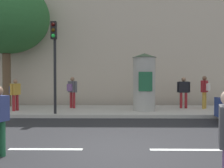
{
  "coord_description": "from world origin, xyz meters",
  "views": [
    {
      "loc": [
        -0.01,
        -6.52,
        1.75
      ],
      "look_at": [
        -0.13,
        2.0,
        1.54
      ],
      "focal_mm": 43.6,
      "sensor_mm": 36.0,
      "label": 1
    }
  ],
  "objects_px": {
    "traffic_light": "(54,52)",
    "poster_column": "(144,82)",
    "pedestrian_tallest": "(72,89)",
    "pedestrian_in_red_top": "(15,92)",
    "pedestrian_in_light_jacket": "(184,90)",
    "street_tree": "(6,17)",
    "pedestrian_with_bag": "(205,89)"
  },
  "relations": [
    {
      "from": "poster_column",
      "to": "pedestrian_in_red_top",
      "type": "distance_m",
      "value": 6.2
    },
    {
      "from": "pedestrian_with_bag",
      "to": "pedestrian_in_red_top",
      "type": "height_order",
      "value": "pedestrian_with_bag"
    },
    {
      "from": "pedestrian_tallest",
      "to": "traffic_light",
      "type": "bearing_deg",
      "value": -99.74
    },
    {
      "from": "traffic_light",
      "to": "pedestrian_in_light_jacket",
      "type": "xyz_separation_m",
      "value": [
        6.17,
        2.32,
        -1.75
      ]
    },
    {
      "from": "pedestrian_with_bag",
      "to": "pedestrian_in_red_top",
      "type": "relative_size",
      "value": 1.1
    },
    {
      "from": "pedestrian_tallest",
      "to": "pedestrian_in_light_jacket",
      "type": "xyz_separation_m",
      "value": [
        5.77,
        0.02,
        -0.01
      ]
    },
    {
      "from": "traffic_light",
      "to": "pedestrian_tallest",
      "type": "distance_m",
      "value": 2.91
    },
    {
      "from": "traffic_light",
      "to": "poster_column",
      "type": "relative_size",
      "value": 1.45
    },
    {
      "from": "poster_column",
      "to": "pedestrian_in_light_jacket",
      "type": "bearing_deg",
      "value": 25.55
    },
    {
      "from": "traffic_light",
      "to": "pedestrian_with_bag",
      "type": "bearing_deg",
      "value": 16.34
    },
    {
      "from": "street_tree",
      "to": "pedestrian_in_light_jacket",
      "type": "xyz_separation_m",
      "value": [
        9.52,
        -0.79,
        -3.92
      ]
    },
    {
      "from": "pedestrian_with_bag",
      "to": "pedestrian_in_light_jacket",
      "type": "height_order",
      "value": "pedestrian_with_bag"
    },
    {
      "from": "poster_column",
      "to": "pedestrian_with_bag",
      "type": "distance_m",
      "value": 3.29
    },
    {
      "from": "pedestrian_with_bag",
      "to": "poster_column",
      "type": "bearing_deg",
      "value": -165.63
    },
    {
      "from": "poster_column",
      "to": "pedestrian_in_red_top",
      "type": "height_order",
      "value": "poster_column"
    },
    {
      "from": "traffic_light",
      "to": "pedestrian_tallest",
      "type": "height_order",
      "value": "traffic_light"
    },
    {
      "from": "traffic_light",
      "to": "street_tree",
      "type": "distance_m",
      "value": 5.06
    },
    {
      "from": "pedestrian_tallest",
      "to": "pedestrian_in_red_top",
      "type": "distance_m",
      "value": 2.81
    },
    {
      "from": "traffic_light",
      "to": "street_tree",
      "type": "relative_size",
      "value": 0.58
    },
    {
      "from": "pedestrian_tallest",
      "to": "pedestrian_in_light_jacket",
      "type": "relative_size",
      "value": 1.01
    },
    {
      "from": "street_tree",
      "to": "pedestrian_with_bag",
      "type": "distance_m",
      "value": 11.28
    },
    {
      "from": "traffic_light",
      "to": "pedestrian_tallest",
      "type": "relative_size",
      "value": 2.46
    },
    {
      "from": "street_tree",
      "to": "pedestrian_in_red_top",
      "type": "height_order",
      "value": "street_tree"
    },
    {
      "from": "poster_column",
      "to": "pedestrian_tallest",
      "type": "bearing_deg",
      "value": 164.55
    },
    {
      "from": "poster_column",
      "to": "pedestrian_tallest",
      "type": "xyz_separation_m",
      "value": [
        -3.64,
        1.0,
        -0.42
      ]
    },
    {
      "from": "pedestrian_tallest",
      "to": "pedestrian_in_red_top",
      "type": "bearing_deg",
      "value": -154.98
    },
    {
      "from": "pedestrian_tallest",
      "to": "poster_column",
      "type": "bearing_deg",
      "value": -15.45
    },
    {
      "from": "street_tree",
      "to": "pedestrian_in_light_jacket",
      "type": "distance_m",
      "value": 10.32
    },
    {
      "from": "poster_column",
      "to": "street_tree",
      "type": "height_order",
      "value": "street_tree"
    },
    {
      "from": "street_tree",
      "to": "pedestrian_in_red_top",
      "type": "relative_size",
      "value": 4.58
    },
    {
      "from": "street_tree",
      "to": "pedestrian_tallest",
      "type": "bearing_deg",
      "value": -12.19
    },
    {
      "from": "street_tree",
      "to": "pedestrian_with_bag",
      "type": "relative_size",
      "value": 4.14
    }
  ]
}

